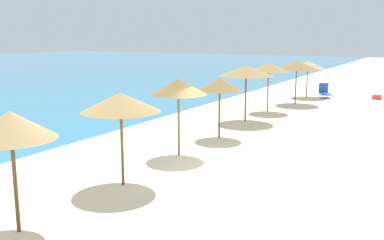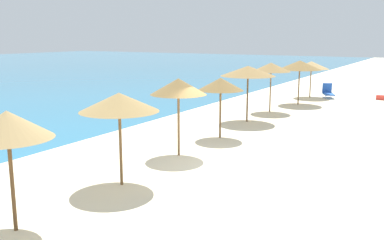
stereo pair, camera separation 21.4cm
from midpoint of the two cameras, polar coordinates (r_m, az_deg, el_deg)
ground_plane at (r=14.55m, az=3.89°, el=-5.83°), size 160.00×160.00×0.00m
beach_umbrella_3 at (r=9.86m, az=-22.49°, el=-0.62°), size 1.91×1.91×2.67m
beach_umbrella_4 at (r=12.19m, az=-9.04°, el=2.30°), size 2.23×2.23×2.66m
beach_umbrella_5 at (r=15.13m, az=-1.39°, el=4.38°), size 1.98×1.98×2.76m
beach_umbrella_6 at (r=17.91m, az=4.12°, el=4.69°), size 1.91×1.91×2.52m
beach_umbrella_7 at (r=21.55m, az=7.64°, el=6.38°), size 2.69×2.69×2.77m
beach_umbrella_8 at (r=24.56m, az=10.59°, el=6.81°), size 2.16×2.16×2.76m
beach_umbrella_9 at (r=27.74m, az=14.17°, el=6.99°), size 2.64×2.64×2.73m
beach_umbrella_10 at (r=31.16m, az=15.58°, el=6.94°), size 2.42×2.42×2.49m
lounge_chair_2 at (r=31.51m, az=17.61°, el=3.49°), size 1.56×1.15×0.97m
cooler_box at (r=31.75m, az=23.73°, el=2.71°), size 0.49×0.60×0.30m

